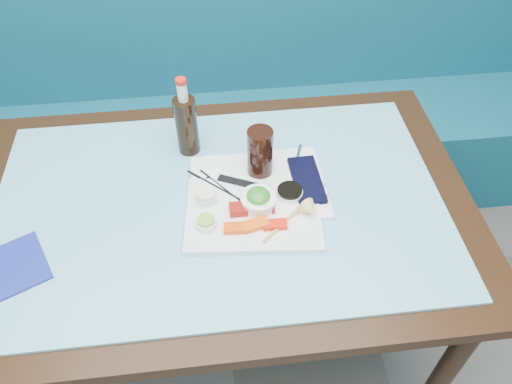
{
  "coord_description": "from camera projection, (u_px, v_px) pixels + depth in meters",
  "views": [
    {
      "loc": [
        -0.0,
        0.55,
        1.78
      ],
      "look_at": [
        0.1,
        1.44,
        0.8
      ],
      "focal_mm": 35.0,
      "sensor_mm": 36.0,
      "label": 1
    }
  ],
  "objects": [
    {
      "name": "paper_placemat",
      "position": [
        259.0,
        185.0,
        1.38
      ],
      "size": [
        0.36,
        0.28,
        0.0
      ],
      "primitive_type": "cube",
      "rotation": [
        0.0,
        0.0,
        -0.16
      ],
      "color": "white",
      "rests_on": "serving_tray"
    },
    {
      "name": "seaweed_bowl",
      "position": [
        258.0,
        202.0,
        1.32
      ],
      "size": [
        0.12,
        0.12,
        0.04
      ],
      "primitive_type": "cylinder",
      "rotation": [
        0.0,
        0.0,
        0.31
      ],
      "color": "white",
      "rests_on": "serving_tray"
    },
    {
      "name": "seaweed_garnish",
      "position": [
        251.0,
        206.0,
        1.31
      ],
      "size": [
        0.05,
        0.05,
        0.03
      ],
      "primitive_type": "ellipsoid",
      "rotation": [
        0.0,
        0.0,
        -0.02
      ],
      "color": "#378B20",
      "rests_on": "sashimi_plate"
    },
    {
      "name": "blue_napkin",
      "position": [
        11.0,
        268.0,
        1.21
      ],
      "size": [
        0.22,
        0.22,
        0.01
      ],
      "primitive_type": "cube",
      "rotation": [
        0.0,
        0.0,
        0.45
      ],
      "color": "navy",
      "rests_on": "glass_top"
    },
    {
      "name": "ramekin_wasabi",
      "position": [
        206.0,
        224.0,
        1.27
      ],
      "size": [
        0.06,
        0.06,
        0.02
      ],
      "primitive_type": "cylinder",
      "rotation": [
        0.0,
        0.0,
        -0.1
      ],
      "color": "white",
      "rests_on": "sashimi_plate"
    },
    {
      "name": "cola_glass",
      "position": [
        260.0,
        152.0,
        1.37
      ],
      "size": [
        0.08,
        0.08,
        0.15
      ],
      "primitive_type": "cylinder",
      "rotation": [
        0.0,
        0.0,
        -0.2
      ],
      "color": "black",
      "rests_on": "serving_tray"
    },
    {
      "name": "chopstick_sleeve",
      "position": [
        244.0,
        183.0,
        1.38
      ],
      "size": [
        0.15,
        0.08,
        0.0
      ],
      "primitive_type": "cube",
      "rotation": [
        0.0,
        0.0,
        -0.44
      ],
      "color": "black",
      "rests_on": "sashimi_plate"
    },
    {
      "name": "soy_dish",
      "position": [
        290.0,
        193.0,
        1.35
      ],
      "size": [
        0.08,
        0.08,
        0.01
      ],
      "primitive_type": "cylinder",
      "rotation": [
        0.0,
        0.0,
        -0.06
      ],
      "color": "white",
      "rests_on": "sashimi_plate"
    },
    {
      "name": "sashimi_plate",
      "position": [
        253.0,
        214.0,
        1.32
      ],
      "size": [
        0.37,
        0.28,
        0.02
      ],
      "primitive_type": "cube",
      "rotation": [
        0.0,
        0.0,
        -0.09
      ],
      "color": "white",
      "rests_on": "glass_top"
    },
    {
      "name": "fork",
      "position": [
        298.0,
        155.0,
        1.46
      ],
      "size": [
        0.04,
        0.08,
        0.01
      ],
      "primitive_type": "cylinder",
      "rotation": [
        1.57,
        0.0,
        -0.34
      ],
      "color": "silver",
      "rests_on": "serving_tray"
    },
    {
      "name": "booth_bench",
      "position": [
        211.0,
        119.0,
        2.21
      ],
      "size": [
        3.0,
        0.56,
        1.17
      ],
      "color": "#0F5062",
      "rests_on": "ground"
    },
    {
      "name": "wooden_chopstick_b",
      "position": [
        299.0,
        211.0,
        1.31
      ],
      "size": [
        0.18,
        0.11,
        0.01
      ],
      "primitive_type": "cylinder",
      "rotation": [
        1.57,
        0.0,
        -1.04
      ],
      "color": "tan",
      "rests_on": "sashimi_plate"
    },
    {
      "name": "cola_bottle_neck",
      "position": [
        182.0,
        92.0,
        1.35
      ],
      "size": [
        0.04,
        0.04,
        0.06
      ],
      "primitive_type": "cylinder",
      "rotation": [
        0.0,
        0.0,
        -0.35
      ],
      "color": "white",
      "rests_on": "cola_bottle_body"
    },
    {
      "name": "salmon_mid",
      "position": [
        255.0,
        225.0,
        1.27
      ],
      "size": [
        0.07,
        0.05,
        0.02
      ],
      "primitive_type": "cube",
      "rotation": [
        0.0,
        0.0,
        0.22
      ],
      "color": "#EF5509",
      "rests_on": "sashimi_plate"
    },
    {
      "name": "tuna_left",
      "position": [
        242.0,
        209.0,
        1.31
      ],
      "size": [
        0.06,
        0.04,
        0.02
      ],
      "primitive_type": "cube",
      "rotation": [
        0.0,
        0.0,
        0.01
      ],
      "color": "maroon",
      "rests_on": "sashimi_plate"
    },
    {
      "name": "ramekin_ginger",
      "position": [
        206.0,
        198.0,
        1.33
      ],
      "size": [
        0.07,
        0.07,
        0.02
      ],
      "primitive_type": "cylinder",
      "rotation": [
        0.0,
        0.0,
        -0.28
      ],
      "color": "white",
      "rests_on": "sashimi_plate"
    },
    {
      "name": "cola_bottle_body",
      "position": [
        187.0,
        126.0,
        1.44
      ],
      "size": [
        0.07,
        0.07,
        0.18
      ],
      "primitive_type": "cylinder",
      "rotation": [
        0.0,
        0.0,
        0.16
      ],
      "color": "black",
      "rests_on": "glass_top"
    },
    {
      "name": "lemon_wedge",
      "position": [
        310.0,
        210.0,
        1.29
      ],
      "size": [
        0.06,
        0.06,
        0.05
      ],
      "primitive_type": "cone",
      "rotation": [
        1.57,
        0.0,
        0.46
      ],
      "color": "#DDCF69",
      "rests_on": "sashimi_plate"
    },
    {
      "name": "wooden_chopstick_a",
      "position": [
        295.0,
        211.0,
        1.31
      ],
      "size": [
        0.2,
        0.18,
        0.01
      ],
      "primitive_type": "cylinder",
      "rotation": [
        1.57,
        0.0,
        -0.82
      ],
      "color": "tan",
      "rests_on": "sashimi_plate"
    },
    {
      "name": "navy_pouch",
      "position": [
        307.0,
        180.0,
        1.39
      ],
      "size": [
        0.08,
        0.18,
        0.01
      ],
      "primitive_type": "cube",
      "rotation": [
        0.0,
        0.0,
        0.03
      ],
      "color": "black",
      "rests_on": "serving_tray"
    },
    {
      "name": "tuna_right",
      "position": [
        262.0,
        207.0,
        1.31
      ],
      "size": [
        0.06,
        0.04,
        0.02
      ],
      "primitive_type": "cube",
      "rotation": [
        0.0,
        0.0,
        0.01
      ],
      "color": "maroon",
      "rests_on": "sashimi_plate"
    },
    {
      "name": "salmon_right",
      "position": [
        275.0,
        225.0,
        1.28
      ],
      "size": [
        0.06,
        0.03,
        0.01
      ],
      "primitive_type": "cube",
      "rotation": [
        0.0,
        0.0,
        -0.02
      ],
      "color": "red",
      "rests_on": "sashimi_plate"
    },
    {
      "name": "wasabi_fill",
      "position": [
        206.0,
        220.0,
        1.26
      ],
      "size": [
        0.05,
        0.05,
        0.01
      ],
      "primitive_type": "cylinder",
      "rotation": [
        0.0,
        0.0,
        0.27
      ],
      "color": "#88AB37",
      "rests_on": "ramekin_wasabi"
    },
    {
      "name": "glass_top",
      "position": [
        219.0,
        204.0,
        1.36
      ],
      "size": [
        1.22,
        0.76,
        0.01
      ],
      "primitive_type": "cube",
      "color": "#67B6CE",
      "rests_on": "dining_table"
    },
    {
      "name": "seaweed_salad",
      "position": [
        258.0,
        196.0,
        1.3
      ],
      "size": [
        0.06,
        0.06,
        0.03
      ],
      "primitive_type": "ellipsoid",
      "rotation": [
        0.0,
        0.0,
        0.02
      ],
      "color": "#277B1C",
      "rests_on": "seaweed_bowl"
    },
    {
      "name": "soy_fill",
      "position": [
        290.0,
        190.0,
        1.34
      ],
      "size": [
        0.08,
        0.08,
        0.01
      ],
      "primitive_type": "cylinder",
      "rotation": [
        0.0,
        0.0,
        -0.23
      ],
      "color": "black",
      "rests_on": "soy_dish"
    },
    {
      "name": "salmon_left",
      "position": [
        236.0,
        228.0,
        1.27
      ],
      "size": [
        0.07,
        0.03,
        0.02
      ],
      "primitive_type": "cube",
      "rotation": [
        0.0,
        0.0,
        -0.06
      ],
      "color": "#E94509",
      "rests_on": "sashimi_plate"
    },
    {
      "name": "cola_bottle_cap",
      "position": [
        181.0,
        81.0,
        1.33
      ],
      "size": [
        0.04,
        0.04,
        0.01
      ],
      "primitive_type": "cylinder",
      "rotation": [
        0.0,
        0.0,
        -0.3
      ],
      "color": "red",
      "rests_on": "cola_bottle_neck"
    },
    {
      "name": "dining_table",
      "position": [
        221.0,
        224.0,
        1.43
      ],
      "size": [
        1.4,
        0.9,
        0.75
      ],
      "color": "black",
      "rests_on": "ground"
    },
    {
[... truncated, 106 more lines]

